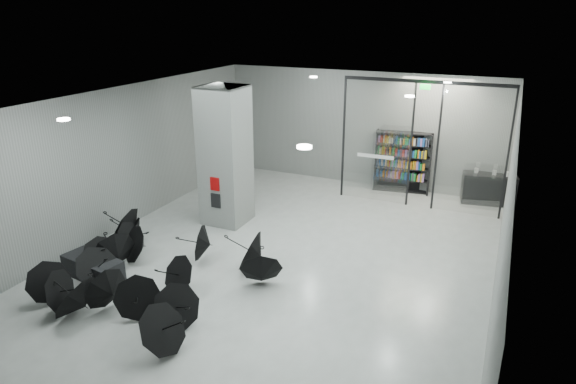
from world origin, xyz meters
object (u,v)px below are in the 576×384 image
at_px(bench, 93,267).
at_px(umbrella_cluster, 142,272).
at_px(column, 225,156).
at_px(bookshelf, 402,162).
at_px(shop_counter, 488,189).

bearing_deg(bench, umbrella_cluster, 17.84).
height_order(column, bookshelf, column).
relative_size(shop_counter, umbrella_cluster, 0.30).
bearing_deg(shop_counter, column, -155.09).
distance_m(bench, shop_counter, 12.10).
relative_size(bench, umbrella_cluster, 0.28).
distance_m(column, shop_counter, 8.56).
bearing_deg(umbrella_cluster, shop_counter, 52.06).
bearing_deg(column, shop_counter, 34.18).
bearing_deg(column, umbrella_cluster, -88.04).
xyz_separation_m(column, shop_counter, (6.97, 4.73, -1.51)).
xyz_separation_m(bench, bookshelf, (5.29, 8.98, 0.80)).
relative_size(column, umbrella_cluster, 0.73).
relative_size(bookshelf, shop_counter, 1.28).
height_order(bench, umbrella_cluster, umbrella_cluster).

